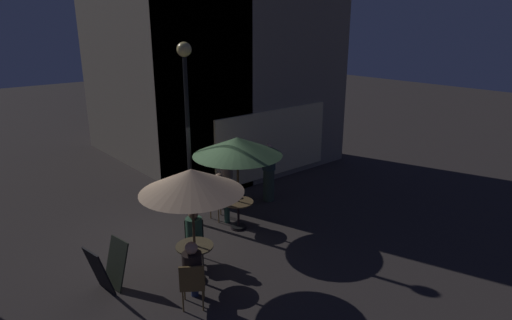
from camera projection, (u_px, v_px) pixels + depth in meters
name	position (u px, v px, depth m)	size (l,w,h in m)	color
ground_plane	(176.00, 238.00, 10.37)	(60.00, 60.00, 0.00)	#342E2B
cafe_building	(198.00, 19.00, 14.07)	(6.44, 8.09, 9.99)	gray
street_lamp_near_corner	(187.00, 99.00, 10.25)	(0.34, 0.34, 4.47)	black
menu_sandwich_board	(108.00, 267.00, 8.25)	(0.73, 0.65, 0.94)	#24291F
cafe_table_0	(238.00, 209.00, 10.73)	(0.75, 0.75, 0.71)	black
cafe_table_1	(195.00, 255.00, 8.50)	(0.73, 0.73, 0.78)	black
patio_umbrella_0	(237.00, 147.00, 10.25)	(2.13, 2.13, 2.33)	black
patio_umbrella_1	(191.00, 181.00, 8.03)	(1.95, 1.95, 2.34)	black
cafe_chair_0	(217.00, 198.00, 11.29)	(0.44, 0.44, 0.90)	brown
cafe_chair_1	(194.00, 237.00, 9.27)	(0.55, 0.55, 0.90)	black
cafe_chair_2	(192.00, 282.00, 7.67)	(0.61, 0.61, 0.91)	brown
patron_seated_0	(221.00, 194.00, 11.15)	(0.34, 0.53, 1.24)	#28493B
patron_seated_1	(194.00, 234.00, 9.09)	(0.49, 0.53, 1.22)	#490F24
patron_seated_2	(193.00, 269.00, 7.76)	(0.51, 0.54, 1.27)	navy
patron_standing_3	(227.00, 178.00, 11.88)	(0.34, 0.34, 1.66)	#57416D
patron_standing_4	(269.00, 172.00, 12.33)	(0.37, 0.37, 1.69)	#364637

